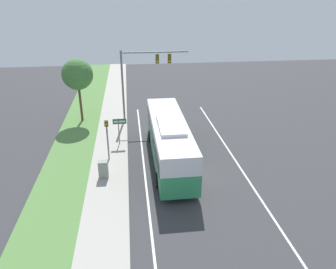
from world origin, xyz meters
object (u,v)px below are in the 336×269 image
(pedestrian_signal, at_px, (107,134))
(utility_cabinet, at_px, (103,169))
(signal_gantry, at_px, (142,71))
(bus, at_px, (169,138))
(street_sign, at_px, (119,126))

(pedestrian_signal, height_order, utility_cabinet, pedestrian_signal)
(pedestrian_signal, bearing_deg, signal_gantry, 69.91)
(bus, height_order, pedestrian_signal, bus)
(signal_gantry, bearing_deg, pedestrian_signal, -110.09)
(signal_gantry, height_order, pedestrian_signal, signal_gantry)
(street_sign, bearing_deg, pedestrian_signal, -106.84)
(street_sign, distance_m, utility_cabinet, 5.71)
(bus, xyz_separation_m, utility_cabinet, (-4.93, -2.12, -1.18))
(pedestrian_signal, xyz_separation_m, street_sign, (0.84, 2.77, -0.54))
(signal_gantry, bearing_deg, street_sign, -111.61)
(bus, xyz_separation_m, signal_gantry, (-1.56, 9.16, 3.13))
(pedestrian_signal, distance_m, street_sign, 2.95)
(pedestrian_signal, xyz_separation_m, utility_cabinet, (-0.25, -2.75, -1.49))
(street_sign, bearing_deg, bus, -41.53)
(bus, relative_size, utility_cabinet, 9.25)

